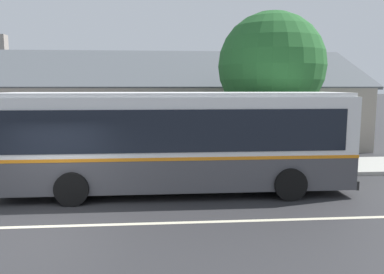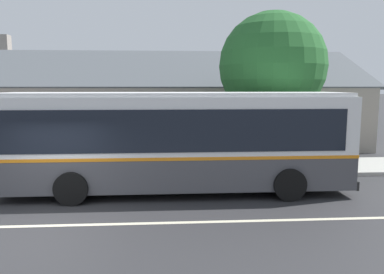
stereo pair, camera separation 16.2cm
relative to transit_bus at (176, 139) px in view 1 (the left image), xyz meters
The scene contains 8 objects.
ground_plane 4.80m from the transit_bus, 139.51° to the right, with size 300.00×300.00×0.00m, color #2D2D30.
sidewalk_far 4.90m from the transit_bus, 137.66° to the left, with size 60.00×3.00×0.15m, color #ADAAA3.
lane_divider_stripe 4.80m from the transit_bus, 139.51° to the right, with size 60.00×0.16×0.01m, color beige.
community_building 12.22m from the transit_bus, 104.57° to the left, with size 27.87×10.99×6.68m.
transit_bus is the anchor object (origin of this frame).
bench_down_street 6.09m from the transit_bus, 148.53° to the left, with size 1.74×0.51×0.94m.
street_tree_primary 6.18m from the transit_bus, 41.66° to the left, with size 4.53×4.53×6.58m.
bus_stop_sign 6.97m from the transit_bus, 17.48° to the left, with size 0.36×0.07×2.40m.
Camera 1 is at (2.98, -9.18, 3.47)m, focal length 35.00 mm.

